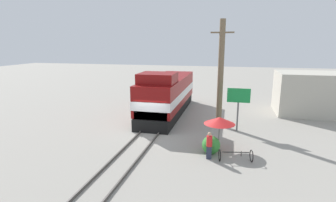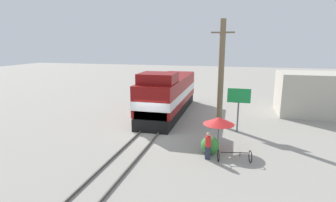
{
  "view_description": "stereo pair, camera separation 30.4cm",
  "coord_description": "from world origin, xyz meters",
  "px_view_note": "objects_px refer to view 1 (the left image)",
  "views": [
    {
      "loc": [
        5.68,
        -18.03,
        6.67
      ],
      "look_at": [
        1.2,
        0.86,
        2.36
      ],
      "focal_mm": 28.0,
      "sensor_mm": 36.0,
      "label": 1
    },
    {
      "loc": [
        5.97,
        -17.96,
        6.67
      ],
      "look_at": [
        1.2,
        0.86,
        2.36
      ],
      "focal_mm": 28.0,
      "sensor_mm": 36.0,
      "label": 2
    }
  ],
  "objects_px": {
    "locomotive": "(167,95)",
    "billboard_sign": "(238,99)",
    "person_bystander": "(209,145)",
    "bicycle": "(236,155)",
    "vendor_umbrella": "(220,120)",
    "utility_pole": "(221,74)"
  },
  "relations": [
    {
      "from": "utility_pole",
      "to": "person_bystander",
      "type": "xyz_separation_m",
      "value": [
        -0.25,
        -6.63,
        -3.41
      ]
    },
    {
      "from": "locomotive",
      "to": "billboard_sign",
      "type": "distance_m",
      "value": 7.36
    },
    {
      "from": "utility_pole",
      "to": "bicycle",
      "type": "bearing_deg",
      "value": -79.22
    },
    {
      "from": "utility_pole",
      "to": "billboard_sign",
      "type": "xyz_separation_m",
      "value": [
        1.45,
        -1.12,
        -1.78
      ]
    },
    {
      "from": "locomotive",
      "to": "billboard_sign",
      "type": "relative_size",
      "value": 3.6
    },
    {
      "from": "locomotive",
      "to": "person_bystander",
      "type": "distance_m",
      "value": 10.27
    },
    {
      "from": "person_bystander",
      "to": "utility_pole",
      "type": "bearing_deg",
      "value": 87.83
    },
    {
      "from": "utility_pole",
      "to": "person_bystander",
      "type": "bearing_deg",
      "value": -92.17
    },
    {
      "from": "utility_pole",
      "to": "vendor_umbrella",
      "type": "distance_m",
      "value": 5.46
    },
    {
      "from": "vendor_umbrella",
      "to": "person_bystander",
      "type": "bearing_deg",
      "value": -105.25
    },
    {
      "from": "utility_pole",
      "to": "billboard_sign",
      "type": "height_order",
      "value": "utility_pole"
    },
    {
      "from": "utility_pole",
      "to": "bicycle",
      "type": "relative_size",
      "value": 4.34
    },
    {
      "from": "person_bystander",
      "to": "bicycle",
      "type": "distance_m",
      "value": 1.6
    },
    {
      "from": "vendor_umbrella",
      "to": "bicycle",
      "type": "bearing_deg",
      "value": -59.57
    },
    {
      "from": "vendor_umbrella",
      "to": "bicycle",
      "type": "height_order",
      "value": "vendor_umbrella"
    },
    {
      "from": "locomotive",
      "to": "person_bystander",
      "type": "xyz_separation_m",
      "value": [
        4.71,
        -9.07,
        -1.0
      ]
    },
    {
      "from": "vendor_umbrella",
      "to": "bicycle",
      "type": "relative_size",
      "value": 1.07
    },
    {
      "from": "locomotive",
      "to": "vendor_umbrella",
      "type": "bearing_deg",
      "value": -54.69
    },
    {
      "from": "utility_pole",
      "to": "vendor_umbrella",
      "type": "xyz_separation_m",
      "value": [
        0.23,
        -4.88,
        -2.43
      ]
    },
    {
      "from": "person_bystander",
      "to": "bicycle",
      "type": "relative_size",
      "value": 0.84
    },
    {
      "from": "vendor_umbrella",
      "to": "locomotive",
      "type": "bearing_deg",
      "value": 125.31
    },
    {
      "from": "locomotive",
      "to": "utility_pole",
      "type": "distance_m",
      "value": 6.04
    }
  ]
}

